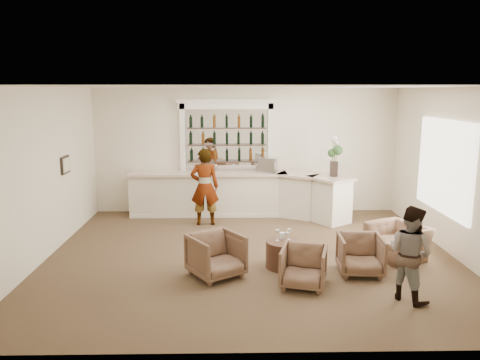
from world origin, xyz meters
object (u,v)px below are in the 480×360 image
Objects in this scene: guest at (410,253)px; flower_vase at (334,154)px; espresso_machine at (268,165)px; armchair_far at (398,241)px; armchair_center at (303,267)px; cocktail_table at (284,254)px; sommelier at (205,187)px; bar_counter at (240,194)px; armchair_left at (216,255)px; armchair_right at (360,255)px.

flower_vase is (-0.24, 4.48, 0.94)m from guest.
armchair_far is at bearing -34.32° from espresso_machine.
armchair_center is 2.43m from armchair_far.
sommelier is at bearing 119.67° from cocktail_table.
cocktail_table is (0.75, -3.61, -0.32)m from bar_counter.
cocktail_table is at bearing -15.14° from armchair_left.
armchair_right is at bearing 130.18° from sommelier.
armchair_center is 4.39m from flower_vase.
flower_vase is at bearing -12.76° from bar_counter.
guest reaches higher than bar_counter.
sommelier reaches higher than armchair_right.
armchair_far is at bearing -74.89° from flower_vase.
armchair_right reaches higher than cocktail_table.
espresso_machine reaches higher than bar_counter.
bar_counter is 2.62m from flower_vase.
armchair_far is at bearing -50.01° from guest.
guest is 5.38m from espresso_machine.
bar_counter is at bearing -163.49° from armchair_far.
cocktail_table is 0.91m from armchair_center.
sommelier is 4.37m from armchair_right.
flower_vase is (-0.71, 2.65, 1.36)m from armchair_far.
flower_vase reaches higher than espresso_machine.
armchair_far is at bearing -46.33° from bar_counter.
cocktail_table is 2.32m from armchair_far.
flower_vase reaches higher than armchair_far.
espresso_machine is at bearing 1.92° from bar_counter.
armchair_right reaches higher than armchair_far.
sommelier is 1.83× the size of armchair_far.
armchair_left is at bearing 93.86° from sommelier.
bar_counter is at bearing 101.70° from cocktail_table.
armchair_right is 0.76× the size of armchair_far.
armchair_left is 4.67m from flower_vase.
armchair_center is at bearing -75.15° from cocktail_table.
sommelier reaches higher than armchair_far.
flower_vase reaches higher than armchair_center.
espresso_machine is at bearing 160.96° from flower_vase.
guest is at bearing -37.76° from cocktail_table.
bar_counter reaches higher than armchair_left.
cocktail_table is at bearing -69.73° from espresso_machine.
bar_counter is 8.55× the size of cocktail_table.
flower_vase is at bearing 86.62° from armchair_center.
espresso_machine is at bearing -15.46° from guest.
armchair_right is (1.10, 0.53, 0.01)m from armchair_center.
armchair_center is (1.47, -0.46, -0.04)m from armchair_left.
guest is at bearing -3.15° from armchair_center.
armchair_far is (0.48, 1.83, -0.42)m from guest.
bar_counter is 3.78× the size of guest.
armchair_center is at bearing -77.68° from bar_counter.
bar_counter is at bearing -140.48° from sommelier.
armchair_right is at bearing -32.16° from armchair_left.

